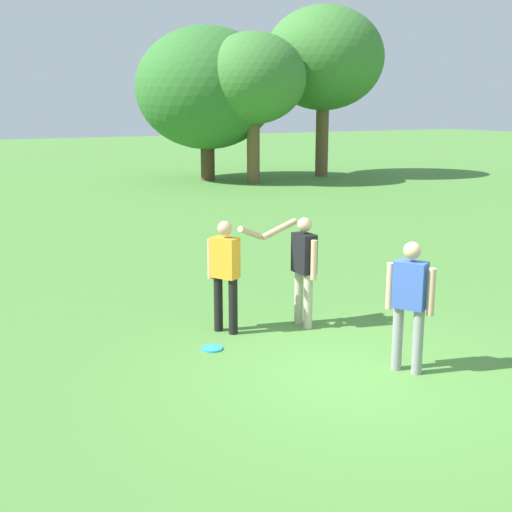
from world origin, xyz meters
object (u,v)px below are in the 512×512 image
person_thrower (410,298)px  person_catcher (226,268)px  frisbee (212,348)px  tree_broad_center (207,88)px  tree_far_right (253,79)px  person_bystander (303,263)px  tree_slender_mid (324,59)px

person_thrower → person_catcher: bearing=118.9°
frisbee → tree_broad_center: bearing=65.8°
tree_broad_center → tree_far_right: size_ratio=1.06×
person_thrower → frisbee: size_ratio=5.65×
person_thrower → tree_broad_center: tree_broad_center is taller
tree_far_right → person_bystander: bearing=-115.8°
frisbee → tree_slender_mid: 22.97m
frisbee → tree_far_right: tree_far_right is taller
person_bystander → tree_far_right: tree_far_right is taller
person_thrower → frisbee: person_thrower is taller
person_catcher → tree_slender_mid: (13.16, 17.20, 4.20)m
frisbee → tree_far_right: size_ratio=0.05×
tree_far_right → person_catcher: bearing=-119.3°
person_catcher → tree_far_right: bearing=60.7°
person_bystander → tree_slender_mid: tree_slender_mid is taller
person_catcher → tree_broad_center: (7.93, 18.17, 2.90)m
frisbee → person_bystander: bearing=9.1°
tree_far_right → person_thrower: bearing=-112.7°
tree_slender_mid → tree_far_right: bearing=-166.1°
person_catcher → tree_slender_mid: 22.06m
person_bystander → frisbee: (-1.60, -0.26, -0.95)m
person_bystander → tree_slender_mid: 21.65m
person_thrower → tree_broad_center: 21.78m
person_bystander → tree_slender_mid: bearing=55.5°
person_thrower → tree_far_right: bearing=67.3°
tree_broad_center → person_catcher: bearing=-113.6°
person_catcher → person_thrower: bearing=-61.1°
tree_far_right → tree_slender_mid: bearing=13.9°
person_thrower → frisbee: (-1.81, 1.84, -0.93)m
person_thrower → tree_far_right: (7.78, 18.58, 3.26)m
frisbee → person_thrower: bearing=-45.5°
tree_slender_mid → frisbee: bearing=-127.6°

